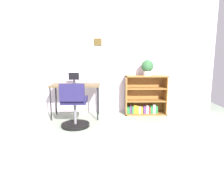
% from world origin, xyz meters
% --- Properties ---
extents(ground_plane, '(6.24, 6.24, 0.00)m').
position_xyz_m(ground_plane, '(0.00, 0.00, 0.00)').
color(ground_plane, gray).
extents(wall_back, '(5.20, 0.12, 2.50)m').
position_xyz_m(wall_back, '(0.00, 2.15, 1.25)').
color(wall_back, silver).
rests_on(wall_back, ground_plane).
extents(desk, '(1.01, 0.51, 0.70)m').
position_xyz_m(desk, '(-0.46, 1.72, 0.64)').
color(desk, brown).
rests_on(desk, ground_plane).
extents(monitor, '(0.22, 0.20, 0.24)m').
position_xyz_m(monitor, '(-0.50, 1.81, 0.80)').
color(monitor, '#262628').
rests_on(monitor, desk).
extents(keyboard, '(0.32, 0.13, 0.02)m').
position_xyz_m(keyboard, '(-0.45, 1.64, 0.71)').
color(keyboard, '#301930').
rests_on(keyboard, desk).
extents(office_chair, '(0.52, 0.55, 0.83)m').
position_xyz_m(office_chair, '(-0.39, 1.10, 0.37)').
color(office_chair, black).
rests_on(office_chair, ground_plane).
extents(bookshelf_low, '(0.90, 0.30, 0.86)m').
position_xyz_m(bookshelf_low, '(1.04, 1.96, 0.38)').
color(bookshelf_low, '#93602D').
rests_on(bookshelf_low, ground_plane).
extents(potted_plant_on_shelf, '(0.26, 0.26, 0.34)m').
position_xyz_m(potted_plant_on_shelf, '(1.06, 1.90, 1.05)').
color(potted_plant_on_shelf, '#B7B2A8').
rests_on(potted_plant_on_shelf, bookshelf_low).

